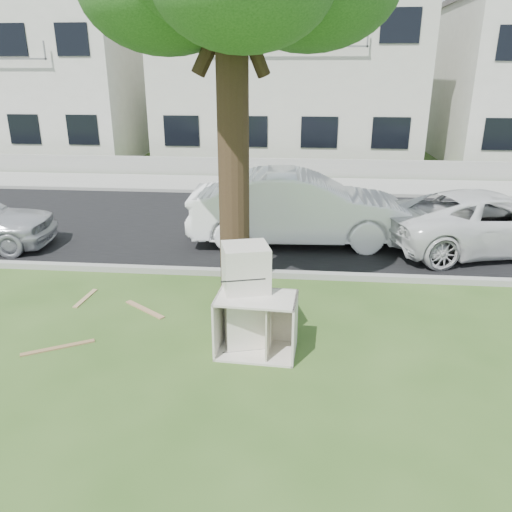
# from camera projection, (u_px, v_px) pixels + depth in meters

# --- Properties ---
(ground) EXTENTS (120.00, 120.00, 0.00)m
(ground) POSITION_uv_depth(u_px,v_px,m) (246.00, 337.00, 7.63)
(ground) COLOR #314E1C
(road) EXTENTS (120.00, 7.00, 0.01)m
(road) POSITION_uv_depth(u_px,v_px,m) (271.00, 225.00, 13.23)
(road) COLOR black
(road) RESTS_ON ground
(kerb_near) EXTENTS (120.00, 0.18, 0.12)m
(kerb_near) POSITION_uv_depth(u_px,v_px,m) (260.00, 276.00, 9.92)
(kerb_near) COLOR gray
(kerb_near) RESTS_ON ground
(kerb_far) EXTENTS (120.00, 0.18, 0.12)m
(kerb_far) POSITION_uv_depth(u_px,v_px,m) (278.00, 194.00, 16.55)
(kerb_far) COLOR gray
(kerb_far) RESTS_ON ground
(sidewalk) EXTENTS (120.00, 2.80, 0.01)m
(sidewalk) POSITION_uv_depth(u_px,v_px,m) (280.00, 185.00, 17.90)
(sidewalk) COLOR gray
(sidewalk) RESTS_ON ground
(low_wall) EXTENTS (120.00, 0.15, 0.70)m
(low_wall) POSITION_uv_depth(u_px,v_px,m) (283.00, 168.00, 19.27)
(low_wall) COLOR gray
(low_wall) RESTS_ON ground
(townhouse_left) EXTENTS (10.20, 8.16, 7.04)m
(townhouse_left) POSITION_uv_depth(u_px,v_px,m) (37.00, 79.00, 23.81)
(townhouse_left) COLOR silver
(townhouse_left) RESTS_ON ground
(townhouse_center) EXTENTS (11.22, 8.16, 7.44)m
(townhouse_center) POSITION_uv_depth(u_px,v_px,m) (289.00, 74.00, 22.68)
(townhouse_center) COLOR #B5B3A5
(townhouse_center) RESTS_ON ground
(fridge) EXTENTS (0.77, 0.74, 1.54)m
(fridge) POSITION_uv_depth(u_px,v_px,m) (246.00, 296.00, 7.23)
(fridge) COLOR silver
(fridge) RESTS_ON ground
(cabinet) EXTENTS (1.17, 0.77, 0.88)m
(cabinet) POSITION_uv_depth(u_px,v_px,m) (256.00, 325.00, 7.08)
(cabinet) COLOR white
(cabinet) RESTS_ON ground
(plank_a) EXTENTS (0.94, 0.58, 0.02)m
(plank_a) POSITION_uv_depth(u_px,v_px,m) (58.00, 348.00, 7.33)
(plank_a) COLOR olive
(plank_a) RESTS_ON ground
(plank_b) EXTENTS (0.84, 0.65, 0.02)m
(plank_b) POSITION_uv_depth(u_px,v_px,m) (145.00, 309.00, 8.50)
(plank_b) COLOR #A17754
(plank_b) RESTS_ON ground
(plank_c) EXTENTS (0.14, 0.77, 0.02)m
(plank_c) POSITION_uv_depth(u_px,v_px,m) (85.00, 298.00, 8.93)
(plank_c) COLOR tan
(plank_c) RESTS_ON ground
(car_center) EXTENTS (5.19, 2.04, 1.68)m
(car_center) POSITION_uv_depth(u_px,v_px,m) (300.00, 208.00, 11.62)
(car_center) COLOR white
(car_center) RESTS_ON ground
(car_right) EXTENTS (5.24, 3.37, 1.34)m
(car_right) POSITION_uv_depth(u_px,v_px,m) (491.00, 222.00, 11.16)
(car_right) COLOR silver
(car_right) RESTS_ON ground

